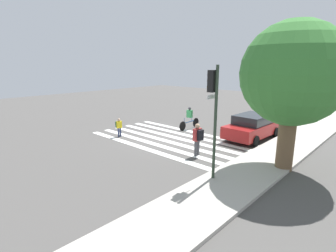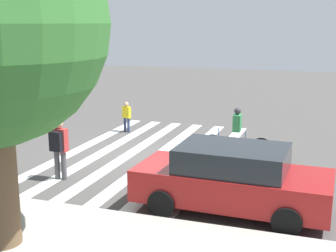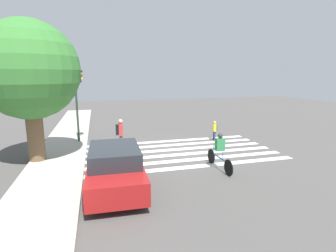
{
  "view_description": "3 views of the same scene",
  "coord_description": "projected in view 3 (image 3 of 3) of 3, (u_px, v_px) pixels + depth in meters",
  "views": [
    {
      "loc": [
        11.9,
        10.97,
        4.75
      ],
      "look_at": [
        0.37,
        0.18,
        0.95
      ],
      "focal_mm": 28.0,
      "sensor_mm": 36.0,
      "label": 1
    },
    {
      "loc": [
        -5.68,
        14.07,
        4.34
      ],
      "look_at": [
        -1.03,
        0.53,
        1.16
      ],
      "focal_mm": 50.0,
      "sensor_mm": 36.0,
      "label": 2
    },
    {
      "loc": [
        -13.01,
        4.32,
        4.13
      ],
      "look_at": [
        0.86,
        0.54,
        1.29
      ],
      "focal_mm": 28.0,
      "sensor_mm": 36.0,
      "label": 3
    }
  ],
  "objects": [
    {
      "name": "ground_plane",
      "position": [
        182.0,
        152.0,
        14.23
      ],
      "size": [
        60.0,
        60.0,
        0.0
      ],
      "primitive_type": "plane",
      "color": "#4C4947"
    },
    {
      "name": "sidewalk_curb",
      "position": [
        58.0,
        160.0,
        12.61
      ],
      "size": [
        36.0,
        2.5,
        0.14
      ],
      "color": "#ADA89E",
      "rests_on": "ground_plane"
    },
    {
      "name": "crosswalk_stripes",
      "position": [
        182.0,
        152.0,
        14.23
      ],
      "size": [
        5.2,
        10.0,
        0.01
      ],
      "color": "white",
      "rests_on": "ground_plane"
    },
    {
      "name": "traffic_light",
      "position": [
        78.0,
        89.0,
        15.35
      ],
      "size": [
        0.6,
        0.5,
        4.7
      ],
      "color": "#283828",
      "rests_on": "ground_plane"
    },
    {
      "name": "street_tree",
      "position": [
        29.0,
        71.0,
        11.65
      ],
      "size": [
        4.43,
        4.43,
        6.54
      ],
      "color": "brown",
      "rests_on": "ground_plane"
    },
    {
      "name": "pedestrian_adult_tall_backpack",
      "position": [
        120.0,
        132.0,
        14.44
      ],
      "size": [
        0.49,
        0.41,
        1.72
      ],
      "rotation": [
        0.0,
        0.0,
        3.07
      ],
      "color": "#4C4C51",
      "rests_on": "ground_plane"
    },
    {
      "name": "pedestrian_adult_yellow_jacket",
      "position": [
        215.0,
        129.0,
        16.61
      ],
      "size": [
        0.37,
        0.35,
        1.24
      ],
      "rotation": [
        0.0,
        0.0,
        -0.29
      ],
      "color": "navy",
      "rests_on": "ground_plane"
    },
    {
      "name": "cyclist_near_curb",
      "position": [
        220.0,
        150.0,
        11.45
      ],
      "size": [
        2.31,
        0.41,
        1.63
      ],
      "rotation": [
        0.0,
        0.0,
        0.02
      ],
      "color": "black",
      "rests_on": "ground_plane"
    },
    {
      "name": "car_parked_dark_suv",
      "position": [
        115.0,
        167.0,
        9.57
      ],
      "size": [
        4.55,
        2.18,
        1.57
      ],
      "rotation": [
        0.0,
        0.0,
        -0.03
      ],
      "color": "maroon",
      "rests_on": "ground_plane"
    }
  ]
}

